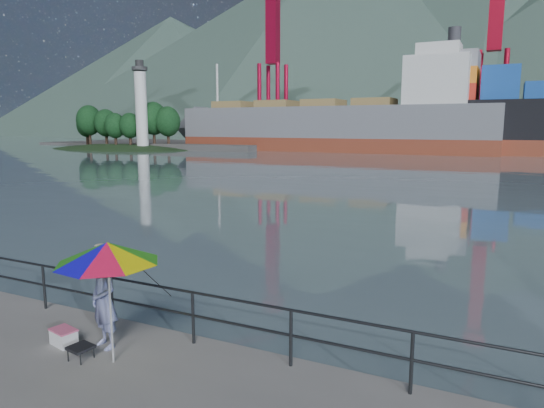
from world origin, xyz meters
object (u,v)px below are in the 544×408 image
Objects in this scene: beach_umbrella at (107,253)px; cooler_bag at (64,338)px; bulk_carrier at (342,125)px; fisherman at (104,300)px.

beach_umbrella is 4.58× the size of cooler_bag.
beach_umbrella is 73.84m from bulk_carrier.
beach_umbrella reaches higher than fisherman.
beach_umbrella reaches higher than cooler_bag.
fisherman is 1.13m from cooler_bag.
cooler_bag is at bearing 175.10° from beach_umbrella.
fisherman is at bearing 143.87° from beach_umbrella.
fisherman is 73.35m from bulk_carrier.
bulk_carrier is at bearing 121.21° from fisherman.
fisherman is at bearing -75.60° from bulk_carrier.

